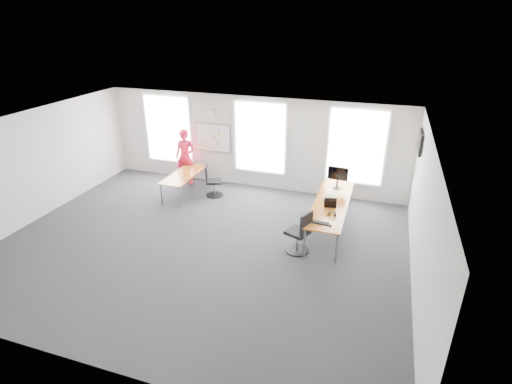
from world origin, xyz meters
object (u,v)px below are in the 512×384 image
(desk_left, at_px, (184,176))
(chair_right, at_px, (300,235))
(chair_left, at_px, (212,183))
(desk_right, at_px, (331,204))
(headphones, at_px, (332,214))
(keyboard, at_px, (321,223))
(person, at_px, (185,157))
(monitor, at_px, (338,176))

(desk_left, height_order, chair_right, chair_right)
(chair_left, bearing_deg, desk_left, 81.43)
(desk_right, distance_m, headphones, 0.82)
(desk_left, relative_size, headphones, 9.52)
(desk_right, distance_m, keyboard, 1.27)
(chair_right, relative_size, chair_left, 1.08)
(desk_right, height_order, chair_right, chair_right)
(keyboard, distance_m, headphones, 0.50)
(desk_right, height_order, chair_left, chair_left)
(person, distance_m, headphones, 5.80)
(chair_right, distance_m, monitor, 2.50)
(chair_right, height_order, chair_left, chair_right)
(desk_left, height_order, monitor, monitor)
(desk_right, relative_size, monitor, 5.15)
(chair_right, bearing_deg, monitor, -171.15)
(keyboard, height_order, headphones, headphones)
(headphones, bearing_deg, chair_left, 136.93)
(keyboard, bearing_deg, headphones, 70.73)
(desk_left, distance_m, chair_left, 0.92)
(desk_right, relative_size, headphones, 16.45)
(desk_left, xyz_separation_m, headphones, (4.88, -1.60, 0.22))
(desk_left, height_order, keyboard, keyboard)
(chair_right, bearing_deg, keyboard, 127.13)
(desk_left, bearing_deg, person, 113.48)
(desk_left, bearing_deg, chair_right, -27.26)
(person, height_order, headphones, person)
(keyboard, bearing_deg, chair_left, 153.16)
(desk_right, height_order, monitor, monitor)
(chair_left, relative_size, headphones, 5.08)
(chair_right, bearing_deg, desk_right, -179.20)
(monitor, bearing_deg, headphones, -81.20)
(desk_right, distance_m, chair_right, 1.51)
(chair_right, bearing_deg, chair_left, -103.63)
(keyboard, bearing_deg, desk_left, 159.96)
(desk_right, bearing_deg, monitor, 89.87)
(chair_right, relative_size, headphones, 5.49)
(chair_right, distance_m, headphones, 0.95)
(desk_left, distance_m, headphones, 5.14)
(desk_left, xyz_separation_m, person, (-0.38, 0.87, 0.30))
(desk_left, relative_size, monitor, 2.98)
(desk_right, bearing_deg, headphones, -81.49)
(person, bearing_deg, chair_left, -32.28)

